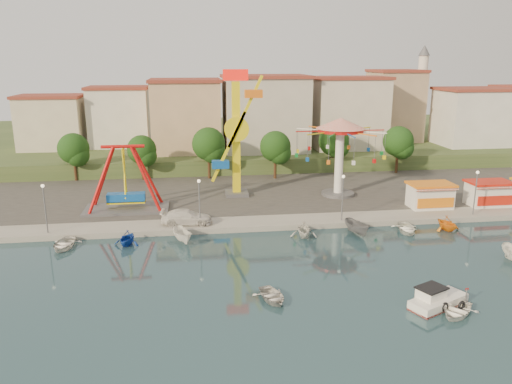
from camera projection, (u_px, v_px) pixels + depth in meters
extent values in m
plane|color=#152C3A|center=(297.00, 277.00, 43.39)|extent=(200.00, 200.00, 0.00)
cube|color=#9E998E|center=(233.00, 150.00, 102.69)|extent=(200.00, 100.00, 0.60)
cube|color=#4C4944|center=(253.00, 186.00, 71.96)|extent=(90.00, 28.00, 0.01)
cube|color=#384C26|center=(231.00, 140.00, 107.17)|extent=(200.00, 60.00, 3.00)
cube|color=#59595E|center=(127.00, 209.00, 60.54)|extent=(10.00, 5.00, 0.30)
cube|color=#1352A6|center=(126.00, 197.00, 60.17)|extent=(4.50, 1.40, 1.00)
cylinder|color=red|center=(123.00, 146.00, 58.57)|extent=(5.00, 0.40, 0.40)
cube|color=#59595E|center=(237.00, 193.00, 67.17)|extent=(3.00, 3.00, 0.50)
cube|color=yellow|center=(236.00, 140.00, 65.31)|extent=(1.00, 1.00, 15.00)
cube|color=#FF190E|center=(235.00, 75.00, 63.17)|extent=(3.20, 0.50, 1.40)
cylinder|color=yellow|center=(237.00, 129.00, 64.15)|extent=(3.20, 0.50, 3.20)
cube|color=yellow|center=(245.00, 112.00, 63.52)|extent=(4.67, 0.35, 9.15)
cube|color=orange|center=(254.00, 94.00, 63.09)|extent=(2.20, 1.20, 1.00)
cylinder|color=#59595E|center=(338.00, 194.00, 67.18)|extent=(4.40, 4.40, 0.40)
cylinder|color=white|center=(339.00, 162.00, 66.07)|extent=(1.10, 1.10, 9.00)
cylinder|color=red|center=(340.00, 130.00, 64.97)|extent=(6.00, 6.00, 0.50)
cone|color=red|center=(341.00, 123.00, 64.74)|extent=(6.40, 6.40, 1.40)
cube|color=white|center=(430.00, 196.00, 61.28)|extent=(5.00, 3.00, 2.80)
cube|color=orange|center=(431.00, 184.00, 60.88)|extent=(5.40, 3.40, 0.25)
cube|color=red|center=(438.00, 190.00, 59.35)|extent=(5.00, 0.77, 0.43)
cube|color=white|center=(488.00, 194.00, 62.28)|extent=(5.00, 3.00, 2.80)
cube|color=red|center=(490.00, 182.00, 61.88)|extent=(5.40, 3.40, 0.25)
cube|color=red|center=(498.00, 188.00, 60.34)|extent=(5.00, 0.77, 0.43)
cylinder|color=#59595E|center=(45.00, 210.00, 51.95)|extent=(0.14, 0.14, 5.00)
cylinder|color=#59595E|center=(200.00, 204.00, 54.01)|extent=(0.14, 0.14, 5.00)
cylinder|color=#59595E|center=(342.00, 199.00, 56.07)|extent=(0.14, 0.14, 5.00)
cylinder|color=#59595E|center=(475.00, 194.00, 58.13)|extent=(0.14, 0.14, 5.00)
cylinder|color=#382314|center=(75.00, 169.00, 74.84)|extent=(0.44, 0.44, 3.60)
sphere|color=black|center=(73.00, 149.00, 74.04)|extent=(4.60, 4.60, 4.60)
cylinder|color=#382314|center=(143.00, 169.00, 75.44)|extent=(0.44, 0.44, 3.40)
sphere|color=black|center=(142.00, 150.00, 74.69)|extent=(4.35, 4.35, 4.35)
cylinder|color=#382314|center=(209.00, 166.00, 76.25)|extent=(0.44, 0.44, 3.92)
sphere|color=black|center=(209.00, 144.00, 75.38)|extent=(5.02, 5.02, 5.02)
cylinder|color=#382314|center=(275.00, 167.00, 76.19)|extent=(0.44, 0.44, 3.66)
sphere|color=black|center=(275.00, 146.00, 75.38)|extent=(4.68, 4.68, 4.68)
cylinder|color=#382314|center=(333.00, 161.00, 80.32)|extent=(0.44, 0.44, 3.80)
sphere|color=black|center=(334.00, 141.00, 79.48)|extent=(4.86, 4.86, 4.86)
cylinder|color=#382314|center=(397.00, 161.00, 79.87)|extent=(0.44, 0.44, 3.77)
sphere|color=black|center=(398.00, 141.00, 79.04)|extent=(4.83, 4.83, 4.83)
cube|color=beige|center=(37.00, 119.00, 80.91)|extent=(9.26, 9.53, 11.87)
cube|color=silver|center=(118.00, 124.00, 87.97)|extent=(12.33, 9.01, 8.63)
cube|color=tan|center=(192.00, 115.00, 89.88)|extent=(11.95, 9.28, 11.23)
cube|color=beige|center=(270.00, 121.00, 88.89)|extent=(12.59, 10.50, 9.20)
cube|color=beige|center=(338.00, 118.00, 93.88)|extent=(10.75, 9.23, 9.24)
cube|color=tan|center=(410.00, 113.00, 93.55)|extent=(12.77, 10.96, 11.21)
cube|color=silver|center=(473.00, 110.00, 93.42)|extent=(8.23, 8.98, 12.36)
cylinder|color=silver|center=(420.00, 98.00, 96.91)|extent=(1.80, 1.80, 16.00)
cylinder|color=#59595E|center=(423.00, 72.00, 95.62)|extent=(2.80, 2.80, 0.30)
cone|color=#59595E|center=(424.00, 50.00, 94.60)|extent=(2.20, 2.20, 2.00)
cube|color=white|center=(438.00, 303.00, 38.14)|extent=(5.21, 3.78, 0.88)
cube|color=red|center=(438.00, 305.00, 38.19)|extent=(5.21, 3.78, 0.16)
cube|color=white|center=(431.00, 294.00, 37.97)|extent=(2.40, 2.17, 0.88)
cube|color=black|center=(432.00, 288.00, 37.84)|extent=(2.66, 2.43, 0.12)
torus|color=black|center=(445.00, 307.00, 37.16)|extent=(0.75, 0.50, 0.74)
torus|color=black|center=(461.00, 305.00, 37.39)|extent=(0.75, 0.50, 0.74)
imported|color=beige|center=(272.00, 296.00, 39.04)|extent=(3.24, 3.95, 0.71)
imported|color=white|center=(457.00, 310.00, 36.79)|extent=(4.35, 4.26, 0.74)
imported|color=silver|center=(187.00, 217.00, 55.21)|extent=(5.80, 2.81, 1.63)
imported|color=white|center=(64.00, 244.00, 49.87)|extent=(3.32, 4.31, 0.83)
imported|color=#12379F|center=(127.00, 238.00, 50.58)|extent=(3.34, 3.61, 1.57)
imported|color=white|center=(183.00, 236.00, 51.31)|extent=(2.56, 4.11, 1.49)
imported|color=silver|center=(304.00, 229.00, 52.92)|extent=(3.34, 3.71, 1.73)
imported|color=slate|center=(357.00, 228.00, 53.70)|extent=(2.51, 4.20, 1.52)
imported|color=white|center=(407.00, 228.00, 54.52)|extent=(3.54, 4.43, 0.82)
imported|color=orange|center=(447.00, 223.00, 55.01)|extent=(3.30, 3.63, 1.65)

